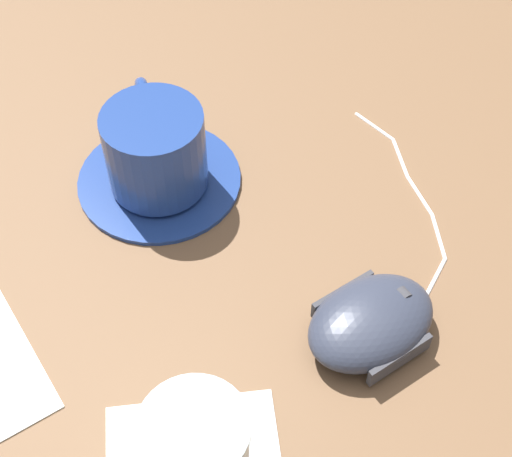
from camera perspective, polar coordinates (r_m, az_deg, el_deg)
ground_plane at (r=0.57m, az=-1.33°, el=-7.00°), size 3.00×3.00×0.00m
saucer at (r=0.65m, az=-7.05°, el=3.64°), size 0.13×0.13×0.01m
coffee_cup at (r=0.62m, az=-7.37°, el=5.86°), size 0.10×0.08×0.07m
computer_mouse at (r=0.55m, az=8.37°, el=-6.76°), size 0.12×0.11×0.04m
mouse_cable at (r=0.65m, az=11.29°, el=2.40°), size 0.18×0.11×0.00m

